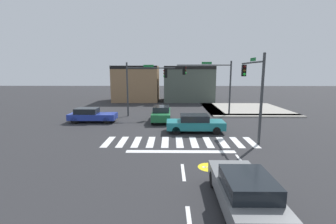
{
  "coord_description": "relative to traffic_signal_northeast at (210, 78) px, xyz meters",
  "views": [
    {
      "loc": [
        -0.63,
        -20.46,
        4.93
      ],
      "look_at": [
        -0.88,
        1.64,
        1.08
      ],
      "focal_mm": 25.12,
      "sensor_mm": 36.0,
      "label": 1
    }
  ],
  "objects": [
    {
      "name": "ground_plane",
      "position": [
        -3.75,
        -5.77,
        -4.22
      ],
      "size": [
        120.0,
        120.0,
        0.0
      ],
      "primitive_type": "plane",
      "color": "#2B2B2D"
    },
    {
      "name": "crosswalk_near",
      "position": [
        -3.75,
        -10.27,
        -4.21
      ],
      "size": [
        10.59,
        2.61,
        0.01
      ],
      "color": "silver",
      "rests_on": "ground_plane"
    },
    {
      "name": "lane_markings",
      "position": [
        -2.64,
        -17.79,
        -4.21
      ],
      "size": [
        6.8,
        20.25,
        0.01
      ],
      "color": "white",
      "rests_on": "ground_plane"
    },
    {
      "name": "bike_detector_marking",
      "position": [
        -2.36,
        -14.66,
        -4.21
      ],
      "size": [
        1.19,
        1.19,
        0.01
      ],
      "color": "yellow",
      "rests_on": "ground_plane"
    },
    {
      "name": "curb_corner_northeast",
      "position": [
        4.75,
        3.65,
        -4.14
      ],
      "size": [
        10.0,
        10.6,
        0.15
      ],
      "color": "#9E998E",
      "rests_on": "ground_plane"
    },
    {
      "name": "storefront_row",
      "position": [
        -5.7,
        13.43,
        -1.32
      ],
      "size": [
        16.35,
        6.71,
        5.78
      ],
      "color": "#93704C",
      "rests_on": "ground_plane"
    },
    {
      "name": "traffic_signal_northeast",
      "position": [
        0.0,
        0.0,
        0.0
      ],
      "size": [
        6.02,
        0.32,
        6.05
      ],
      "rotation": [
        0.0,
        0.0,
        3.14
      ],
      "color": "#383A3D",
      "rests_on": "ground_plane"
    },
    {
      "name": "traffic_signal_northwest",
      "position": [
        -7.24,
        -0.57,
        -0.23
      ],
      "size": [
        5.31,
        0.32,
        5.87
      ],
      "color": "#383A3D",
      "rests_on": "ground_plane"
    },
    {
      "name": "traffic_signal_southeast",
      "position": [
        1.66,
        -8.93,
        -0.07
      ],
      "size": [
        0.32,
        4.77,
        6.11
      ],
      "rotation": [
        0.0,
        0.0,
        1.57
      ],
      "color": "#383A3D",
      "rests_on": "ground_plane"
    },
    {
      "name": "car_gray",
      "position": [
        -1.74,
        -18.42,
        -3.48
      ],
      "size": [
        1.81,
        4.52,
        1.45
      ],
      "rotation": [
        0.0,
        0.0,
        1.57
      ],
      "color": "slate",
      "rests_on": "ground_plane"
    },
    {
      "name": "car_blue",
      "position": [
        -12.13,
        -3.77,
        -3.51
      ],
      "size": [
        4.51,
        1.73,
        1.39
      ],
      "color": "#23389E",
      "rests_on": "ground_plane"
    },
    {
      "name": "car_teal",
      "position": [
        -2.37,
        -7.45,
        -3.48
      ],
      "size": [
        4.68,
        1.85,
        1.44
      ],
      "rotation": [
        0.0,
        0.0,
        3.14
      ],
      "color": "#196B70",
      "rests_on": "ground_plane"
    },
    {
      "name": "car_green",
      "position": [
        -5.3,
        -3.25,
        -3.44
      ],
      "size": [
        1.76,
        4.57,
        1.54
      ],
      "rotation": [
        0.0,
        0.0,
        -1.57
      ],
      "color": "#1E6638",
      "rests_on": "ground_plane"
    }
  ]
}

